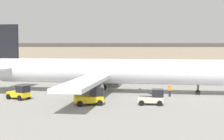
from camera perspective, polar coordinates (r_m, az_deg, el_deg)
The scene contains 7 objects.
ground_plane at distance 51.54m, azimuth 0.00°, elevation -3.79°, with size 400.00×400.00×0.00m, color gray.
terminal_building at distance 84.19m, azimuth 1.68°, elevation 1.93°, with size 72.53×13.07×7.52m.
airplane at distance 51.36m, azimuth -1.03°, elevation -0.29°, with size 41.97×36.30×10.35m.
ground_crew_worker at distance 48.27m, azimuth 9.59°, elevation -3.28°, with size 0.39×0.39×1.75m.
baggage_tug at distance 41.18m, azimuth -3.49°, elevation -4.49°, with size 3.71×2.69×2.09m.
belt_loader_truck at distance 41.53m, azimuth 6.76°, elevation -4.51°, with size 3.14×2.07×1.93m.
pushback_tug at distance 46.81m, azimuth -15.07°, elevation -3.68°, with size 3.40×2.98×1.89m.
Camera 1 is at (2.21, -50.98, 7.26)m, focal length 55.00 mm.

